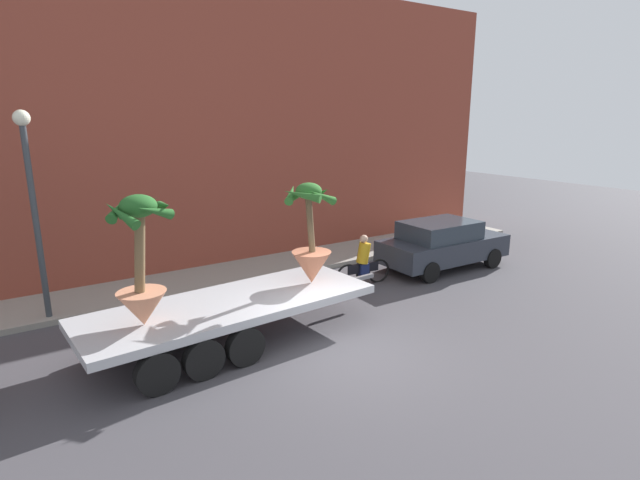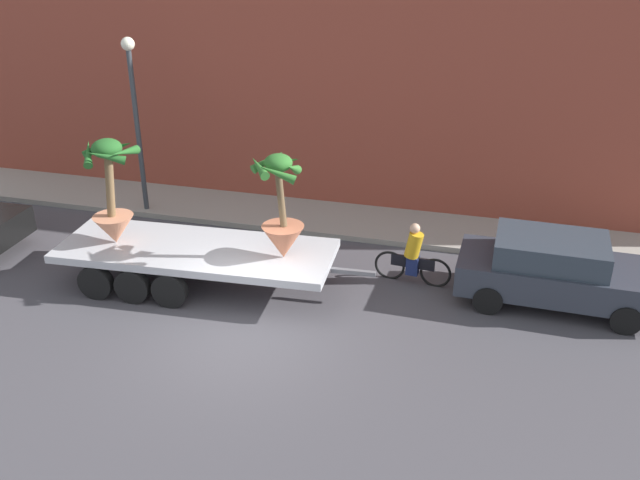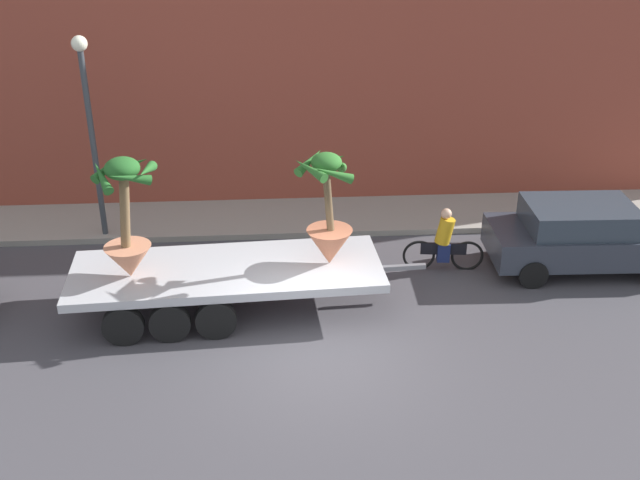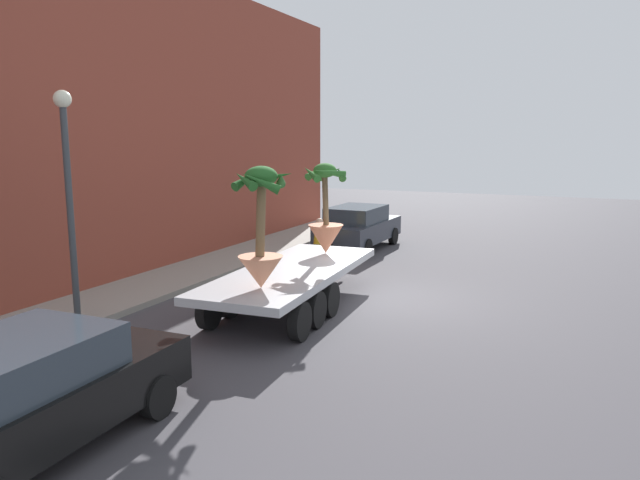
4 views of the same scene
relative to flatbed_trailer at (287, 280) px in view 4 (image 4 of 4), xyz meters
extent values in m
plane|color=#423F44|center=(2.07, -1.76, -0.77)|extent=(60.00, 60.00, 0.00)
cube|color=gray|center=(2.07, 4.34, -0.69)|extent=(24.00, 2.20, 0.15)
cube|color=brown|center=(2.07, 6.04, 3.72)|extent=(24.00, 1.20, 8.97)
cube|color=#B7BABF|center=(0.27, 0.02, 0.12)|extent=(6.44, 2.61, 0.18)
cylinder|color=black|center=(-1.81, 0.94, -0.37)|extent=(0.81, 0.27, 0.80)
cylinder|color=black|center=(-1.69, -1.14, -0.37)|extent=(0.81, 0.27, 0.80)
cylinder|color=black|center=(-0.93, 0.99, -0.37)|extent=(0.81, 0.27, 0.80)
cylinder|color=black|center=(-0.81, -1.09, -0.37)|extent=(0.81, 0.27, 0.80)
cylinder|color=black|center=(-0.04, 1.04, -0.37)|extent=(0.81, 0.27, 0.80)
cylinder|color=black|center=(0.08, -1.04, -0.37)|extent=(0.81, 0.27, 0.80)
cube|color=slate|center=(3.93, 0.23, -0.03)|extent=(1.00, 0.16, 0.10)
cone|color=#B26647|center=(2.37, 0.06, 0.59)|extent=(0.94, 0.94, 0.77)
cylinder|color=brown|center=(2.34, 0.06, 1.70)|extent=(0.26, 0.15, 1.45)
ellipsoid|color=#2D6B28|center=(2.30, 0.06, 2.42)|extent=(0.60, 0.60, 0.38)
cone|color=#2D6B28|center=(2.63, 0.05, 2.33)|extent=(0.21, 0.67, 0.45)
cone|color=#2D6B28|center=(2.38, 0.38, 2.35)|extent=(0.71, 0.36, 0.41)
cone|color=#2D6B28|center=(1.99, 0.31, 2.36)|extent=(0.68, 0.77, 0.44)
cone|color=#2D6B28|center=(1.96, -0.20, 2.39)|extent=(0.69, 0.82, 0.33)
cone|color=#2D6B28|center=(2.39, -0.34, 2.34)|extent=(0.86, 0.38, 0.49)
cone|color=tan|center=(-1.62, -0.22, 0.55)|extent=(0.93, 0.93, 0.67)
cylinder|color=brown|center=(-1.58, -0.22, 1.69)|extent=(0.32, 0.19, 1.63)
ellipsoid|color=#235B23|center=(-1.54, -0.22, 2.50)|extent=(0.67, 0.67, 0.42)
cone|color=#235B23|center=(-1.08, -0.27, 2.47)|extent=(0.29, 0.94, 0.36)
cone|color=#235B23|center=(-1.46, 0.16, 2.43)|extent=(0.82, 0.36, 0.47)
cone|color=#235B23|center=(-1.86, -0.03, 2.44)|extent=(0.57, 0.76, 0.42)
cone|color=#235B23|center=(-1.89, -0.41, 2.42)|extent=(0.55, 0.80, 0.51)
cone|color=#235B23|center=(-1.35, -0.57, 2.44)|extent=(0.81, 0.57, 0.43)
torus|color=black|center=(5.63, 1.40, -0.43)|extent=(0.74, 0.13, 0.74)
torus|color=black|center=(4.53, 1.51, -0.43)|extent=(0.74, 0.13, 0.74)
cube|color=black|center=(5.08, 1.46, -0.25)|extent=(1.04, 0.16, 0.28)
cylinder|color=gold|center=(5.08, 1.46, 0.20)|extent=(0.47, 0.38, 0.65)
sphere|color=tan|center=(5.08, 1.46, 0.62)|extent=(0.24, 0.24, 0.24)
cube|color=navy|center=(5.08, 1.46, -0.33)|extent=(0.30, 0.27, 0.44)
cube|color=#2D333D|center=(8.29, 1.32, -0.10)|extent=(4.36, 1.93, 0.70)
cube|color=#2D3842|center=(8.07, 1.32, 0.53)|extent=(2.41, 1.70, 0.56)
cylinder|color=black|center=(9.71, 2.14, -0.45)|extent=(0.65, 0.22, 0.64)
cylinder|color=black|center=(9.67, 0.42, -0.45)|extent=(0.65, 0.22, 0.64)
cylinder|color=black|center=(6.91, 2.21, -0.45)|extent=(0.65, 0.22, 0.64)
cylinder|color=black|center=(6.87, 0.50, -0.45)|extent=(0.65, 0.22, 0.64)
cube|color=black|center=(-7.01, 0.13, -0.10)|extent=(4.46, 1.97, 0.70)
cube|color=#2D3842|center=(-7.23, 0.12, 0.53)|extent=(2.47, 1.74, 0.56)
cylinder|color=black|center=(-5.59, 1.05, -0.45)|extent=(0.64, 0.21, 0.64)
cylinder|color=black|center=(-5.56, -0.74, -0.45)|extent=(0.64, 0.21, 0.64)
cylinder|color=#383D42|center=(-2.92, 3.54, 1.63)|extent=(0.14, 0.14, 4.50)
sphere|color=#EAEACC|center=(-2.92, 3.54, 4.03)|extent=(0.36, 0.36, 0.36)
camera|label=1|loc=(-3.78, -9.43, 4.09)|focal=28.06mm
camera|label=2|loc=(6.76, -13.09, 7.26)|focal=39.21mm
camera|label=3|loc=(1.29, -13.73, 7.59)|focal=42.79mm
camera|label=4|loc=(-12.08, -6.23, 3.28)|focal=33.67mm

